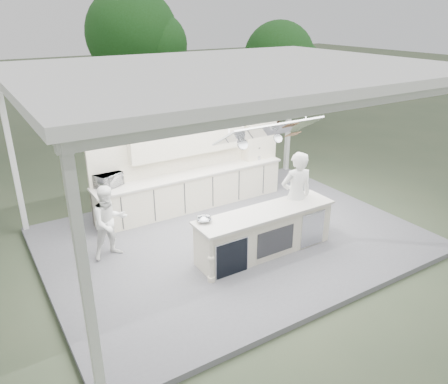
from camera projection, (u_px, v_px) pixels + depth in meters
ground at (233, 241)px, 9.89m from camera, size 90.00×90.00×0.00m
stage_deck at (233, 239)px, 9.86m from camera, size 8.00×6.00×0.12m
tent at (235, 73)px, 8.44m from camera, size 8.20×6.20×3.86m
demo_island at (264, 232)px, 9.03m from camera, size 3.10×0.79×0.95m
back_counter at (193, 190)px, 11.14m from camera, size 5.08×0.72×0.95m
back_wall_unit at (203, 148)px, 11.15m from camera, size 5.05×0.48×2.25m
tree_cluster at (87, 55)px, 16.19m from camera, size 19.55×9.40×5.85m
head_chef at (296, 196)px, 9.48m from camera, size 0.81×0.62×1.99m
sous_chef at (110, 222)px, 8.79m from camera, size 0.82×0.67×1.55m
toaster_oven at (108, 180)px, 10.02m from camera, size 0.70×0.61×0.33m
bowl_large at (204, 220)px, 8.41m from camera, size 0.40×0.40×0.07m
bowl_small at (204, 220)px, 8.41m from camera, size 0.26×0.26×0.08m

